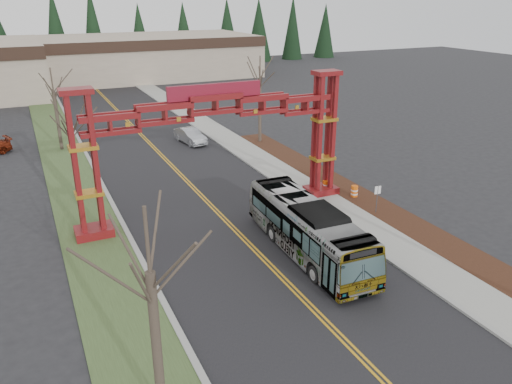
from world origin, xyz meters
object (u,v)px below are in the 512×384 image
silver_sedan (190,136)px  bare_tree_median_mid (72,134)px  bare_tree_right_far (260,79)px  barrel_south (354,192)px  bare_tree_median_far (53,92)px  gateway_arch (216,126)px  retail_building_east (144,56)px  street_sign (377,194)px  barrel_north (317,174)px  bare_tree_median_near (150,274)px  barrel_mid (326,186)px  transit_bus (308,229)px

silver_sedan → bare_tree_median_mid: bearing=-146.4°
bare_tree_right_far → barrel_south: 17.04m
silver_sedan → bare_tree_median_far: size_ratio=0.59×
bare_tree_median_far → barrel_south: 28.42m
gateway_arch → retail_building_east: 62.80m
street_sign → barrel_north: 7.35m
bare_tree_median_near → barrel_north: bearing=46.0°
silver_sedan → bare_tree_median_near: 34.76m
barrel_south → retail_building_east: bearing=89.8°
bare_tree_median_near → barrel_north: size_ratio=8.41×
silver_sedan → barrel_south: 19.65m
gateway_arch → bare_tree_median_far: gateway_arch is taller
bare_tree_median_far → barrel_north: 24.99m
bare_tree_right_far → barrel_mid: bare_tree_right_far is taller
bare_tree_median_near → barrel_south: bare_tree_median_near is taller
bare_tree_median_near → bare_tree_right_far: 34.74m
retail_building_east → bare_tree_right_far: 47.59m
silver_sedan → retail_building_east: bearing=73.1°
barrel_mid → bare_tree_median_near: bearing=-137.0°
silver_sedan → barrel_north: silver_sedan is taller
retail_building_east → bare_tree_median_mid: (-18.00, -55.60, 1.34)m
silver_sedan → bare_tree_right_far: bearing=-31.6°
barrel_south → transit_bus: bearing=-142.1°
silver_sedan → barrel_mid: 17.59m
transit_bus → barrel_mid: size_ratio=11.52×
silver_sedan → bare_tree_median_near: (-11.71, -32.35, 4.94)m
retail_building_east → barrel_south: retail_building_east is taller
retail_building_east → bare_tree_median_near: (-18.00, -77.23, 2.16)m
bare_tree_median_mid → street_sign: 20.84m
bare_tree_right_far → street_sign: (-0.58, -19.00, -4.78)m
bare_tree_right_far → street_sign: bearing=-91.7°
silver_sedan → bare_tree_right_far: bare_tree_right_far is taller
bare_tree_median_mid → barrel_north: 18.27m
barrel_south → bare_tree_median_mid: bearing=155.9°
bare_tree_median_mid → barrel_north: bearing=-11.8°
retail_building_east → barrel_south: size_ratio=41.21×
barrel_south → silver_sedan: bearing=108.1°
street_sign → bare_tree_median_mid: bearing=147.9°
gateway_arch → bare_tree_median_far: size_ratio=2.40×
gateway_arch → bare_tree_right_far: gateway_arch is taller
transit_bus → barrel_mid: bearing=53.2°
transit_bus → silver_sedan: size_ratio=2.45×
bare_tree_median_mid → bare_tree_right_far: (18.00, 8.09, 1.36)m
transit_bus → bare_tree_median_mid: (-10.52, 13.63, 3.33)m
bare_tree_median_near → bare_tree_right_far: bare_tree_right_far is taller
bare_tree_median_mid → barrel_mid: (16.53, -6.19, -4.37)m
bare_tree_median_far → barrel_mid: size_ratio=8.02×
silver_sedan → barrel_mid: silver_sedan is taller
transit_bus → bare_tree_median_far: bearing=113.2°
transit_bus → bare_tree_right_far: size_ratio=1.31×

